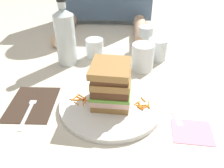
# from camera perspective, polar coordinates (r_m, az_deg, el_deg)

# --- Properties ---
(ground_plane) EXTENTS (3.00, 3.00, 0.00)m
(ground_plane) POSITION_cam_1_polar(r_m,az_deg,el_deg) (0.68, -0.93, -4.68)
(ground_plane) COLOR beige
(main_plate) EXTENTS (0.29, 0.29, 0.02)m
(main_plate) POSITION_cam_1_polar(r_m,az_deg,el_deg) (0.67, -0.14, -4.83)
(main_plate) COLOR white
(main_plate) RESTS_ON ground_plane
(sandwich) EXTENTS (0.11, 0.12, 0.12)m
(sandwich) POSITION_cam_1_polar(r_m,az_deg,el_deg) (0.63, -0.18, -0.09)
(sandwich) COLOR #A87A42
(sandwich) RESTS_ON main_plate
(carrot_shred_0) EXTENTS (0.02, 0.02, 0.00)m
(carrot_shred_0) POSITION_cam_1_polar(r_m,az_deg,el_deg) (0.69, -7.56, -2.88)
(carrot_shred_0) COLOR orange
(carrot_shred_0) RESTS_ON main_plate
(carrot_shred_1) EXTENTS (0.02, 0.03, 0.00)m
(carrot_shred_1) POSITION_cam_1_polar(r_m,az_deg,el_deg) (0.68, -9.05, -3.52)
(carrot_shred_1) COLOR orange
(carrot_shred_1) RESTS_ON main_plate
(carrot_shred_2) EXTENTS (0.01, 0.03, 0.00)m
(carrot_shred_2) POSITION_cam_1_polar(r_m,az_deg,el_deg) (0.67, -6.53, -3.83)
(carrot_shred_2) COLOR orange
(carrot_shred_2) RESTS_ON main_plate
(carrot_shred_3) EXTENTS (0.01, 0.03, 0.00)m
(carrot_shred_3) POSITION_cam_1_polar(r_m,az_deg,el_deg) (0.66, -7.05, -4.72)
(carrot_shred_3) COLOR orange
(carrot_shred_3) RESTS_ON main_plate
(carrot_shred_4) EXTENTS (0.02, 0.02, 0.00)m
(carrot_shred_4) POSITION_cam_1_polar(r_m,az_deg,el_deg) (0.68, -8.03, -3.24)
(carrot_shred_4) COLOR orange
(carrot_shred_4) RESTS_ON main_plate
(carrot_shred_5) EXTENTS (0.03, 0.01, 0.00)m
(carrot_shred_5) POSITION_cam_1_polar(r_m,az_deg,el_deg) (0.67, -5.85, -4.09)
(carrot_shred_5) COLOR orange
(carrot_shred_5) RESTS_ON main_plate
(carrot_shred_6) EXTENTS (0.02, 0.01, 0.00)m
(carrot_shred_6) POSITION_cam_1_polar(r_m,az_deg,el_deg) (0.66, -8.70, -4.66)
(carrot_shred_6) COLOR orange
(carrot_shred_6) RESTS_ON main_plate
(carrot_shred_7) EXTENTS (0.03, 0.01, 0.00)m
(carrot_shred_7) POSITION_cam_1_polar(r_m,az_deg,el_deg) (0.67, -7.85, -3.76)
(carrot_shred_7) COLOR orange
(carrot_shred_7) RESTS_ON main_plate
(carrot_shred_8) EXTENTS (0.03, 0.01, 0.00)m
(carrot_shred_8) POSITION_cam_1_polar(r_m,az_deg,el_deg) (0.68, -9.21, -3.82)
(carrot_shred_8) COLOR orange
(carrot_shred_8) RESTS_ON main_plate
(carrot_shred_9) EXTENTS (0.01, 0.02, 0.00)m
(carrot_shred_9) POSITION_cam_1_polar(r_m,az_deg,el_deg) (0.65, 6.87, -5.36)
(carrot_shred_9) COLOR orange
(carrot_shred_9) RESTS_ON main_plate
(carrot_shred_10) EXTENTS (0.02, 0.02, 0.00)m
(carrot_shred_10) POSITION_cam_1_polar(r_m,az_deg,el_deg) (0.65, 8.28, -5.45)
(carrot_shred_10) COLOR orange
(carrot_shred_10) RESTS_ON main_plate
(carrot_shred_11) EXTENTS (0.01, 0.02, 0.00)m
(carrot_shred_11) POSITION_cam_1_polar(r_m,az_deg,el_deg) (0.65, 8.70, -5.43)
(carrot_shred_11) COLOR orange
(carrot_shred_11) RESTS_ON main_plate
(carrot_shred_12) EXTENTS (0.02, 0.02, 0.00)m
(carrot_shred_12) POSITION_cam_1_polar(r_m,az_deg,el_deg) (0.66, 6.09, -4.61)
(carrot_shred_12) COLOR orange
(carrot_shred_12) RESTS_ON main_plate
(carrot_shred_13) EXTENTS (0.03, 0.00, 0.00)m
(carrot_shred_13) POSITION_cam_1_polar(r_m,az_deg,el_deg) (0.65, 7.25, -5.18)
(carrot_shred_13) COLOR orange
(carrot_shred_13) RESTS_ON main_plate
(carrot_shred_14) EXTENTS (0.02, 0.00, 0.00)m
(carrot_shred_14) POSITION_cam_1_polar(r_m,az_deg,el_deg) (0.65, 7.37, -5.57)
(carrot_shred_14) COLOR orange
(carrot_shred_14) RESTS_ON main_plate
(carrot_shred_15) EXTENTS (0.00, 0.03, 0.00)m
(carrot_shred_15) POSITION_cam_1_polar(r_m,az_deg,el_deg) (0.66, 8.97, -4.78)
(carrot_shred_15) COLOR orange
(carrot_shred_15) RESTS_ON main_plate
(carrot_shred_16) EXTENTS (0.01, 0.02, 0.00)m
(carrot_shred_16) POSITION_cam_1_polar(r_m,az_deg,el_deg) (0.67, 7.65, -3.77)
(carrot_shred_16) COLOR orange
(carrot_shred_16) RESTS_ON main_plate
(carrot_shred_17) EXTENTS (0.01, 0.02, 0.00)m
(carrot_shred_17) POSITION_cam_1_polar(r_m,az_deg,el_deg) (0.66, 6.76, -4.87)
(carrot_shred_17) COLOR orange
(carrot_shred_17) RESTS_ON main_plate
(carrot_shred_18) EXTENTS (0.02, 0.02, 0.00)m
(carrot_shred_18) POSITION_cam_1_polar(r_m,az_deg,el_deg) (0.64, 6.94, -5.84)
(carrot_shred_18) COLOR orange
(carrot_shred_18) RESTS_ON main_plate
(napkin_dark) EXTENTS (0.13, 0.17, 0.00)m
(napkin_dark) POSITION_cam_1_polar(r_m,az_deg,el_deg) (0.72, -18.93, -4.56)
(napkin_dark) COLOR #38281E
(napkin_dark) RESTS_ON ground_plane
(fork) EXTENTS (0.02, 0.17, 0.00)m
(fork) POSITION_cam_1_polar(r_m,az_deg,el_deg) (0.70, -19.50, -5.49)
(fork) COLOR silver
(fork) RESTS_ON napkin_dark
(knife) EXTENTS (0.04, 0.20, 0.00)m
(knife) POSITION_cam_1_polar(r_m,az_deg,el_deg) (0.70, 14.05, -4.61)
(knife) COLOR silver
(knife) RESTS_ON ground_plane
(juice_glass) EXTENTS (0.08, 0.08, 0.10)m
(juice_glass) POSITION_cam_1_polar(r_m,az_deg,el_deg) (0.83, 7.47, 6.11)
(juice_glass) COLOR white
(juice_glass) RESTS_ON ground_plane
(water_bottle) EXTENTS (0.07, 0.07, 0.24)m
(water_bottle) POSITION_cam_1_polar(r_m,az_deg,el_deg) (0.86, -11.36, 11.36)
(water_bottle) COLOR silver
(water_bottle) RESTS_ON ground_plane
(empty_tumbler_0) EXTENTS (0.06, 0.06, 0.09)m
(empty_tumbler_0) POSITION_cam_1_polar(r_m,az_deg,el_deg) (0.99, 8.18, 11.11)
(empty_tumbler_0) COLOR silver
(empty_tumbler_0) RESTS_ON ground_plane
(empty_tumbler_1) EXTENTS (0.07, 0.07, 0.07)m
(empty_tumbler_1) POSITION_cam_1_polar(r_m,az_deg,el_deg) (0.92, -4.24, 8.67)
(empty_tumbler_1) COLOR silver
(empty_tumbler_1) RESTS_ON ground_plane
(empty_tumbler_2) EXTENTS (0.07, 0.07, 0.08)m
(empty_tumbler_2) POSITION_cam_1_polar(r_m,az_deg,el_deg) (0.91, 11.04, 8.28)
(empty_tumbler_2) COLOR silver
(empty_tumbler_2) RESTS_ON ground_plane
(napkin_pink) EXTENTS (0.11, 0.09, 0.00)m
(napkin_pink) POSITION_cam_1_polar(r_m,az_deg,el_deg) (0.63, 19.00, -10.92)
(napkin_pink) COLOR pink
(napkin_pink) RESTS_ON ground_plane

